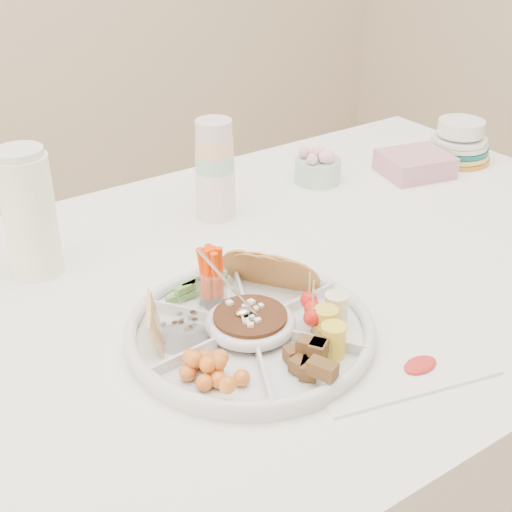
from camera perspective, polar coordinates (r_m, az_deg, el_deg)
dining_table at (r=1.54m, az=2.89°, el=-12.88°), size 1.52×1.02×0.76m
party_tray at (r=1.10m, az=-0.45°, el=-5.69°), size 0.41×0.41×0.04m
bean_dip at (r=1.10m, az=-0.46°, el=-5.36°), size 0.12×0.12×0.04m
tortillas at (r=1.19m, az=1.77°, el=-1.48°), size 0.12×0.12×0.06m
carrot_cucumber at (r=1.17m, az=-4.49°, el=-1.17°), size 0.11×0.11×0.09m
pita_raisins at (r=1.08m, az=-7.31°, el=-5.36°), size 0.13×0.13×0.07m
cherries at (r=1.00m, az=-3.16°, el=-9.06°), size 0.12×0.12×0.04m
granola_chunks at (r=1.02m, az=4.22°, el=-8.30°), size 0.11×0.11×0.05m
banana_tomato at (r=1.11m, az=6.22°, el=-3.46°), size 0.13×0.13×0.10m
cup_stack at (r=1.45m, az=-3.32°, el=7.28°), size 0.10×0.10×0.23m
thermos at (r=1.29m, az=-17.71°, el=3.43°), size 0.09×0.09×0.24m
flower_bowl at (r=1.64m, az=4.97°, el=7.27°), size 0.12×0.12×0.08m
napkin_stack at (r=1.72m, az=12.59°, el=7.19°), size 0.18×0.16×0.05m
plate_stack at (r=1.83m, az=15.95°, el=8.86°), size 0.20×0.20×0.10m
placemat at (r=1.06m, az=11.83°, el=-9.34°), size 0.29×0.15×0.01m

